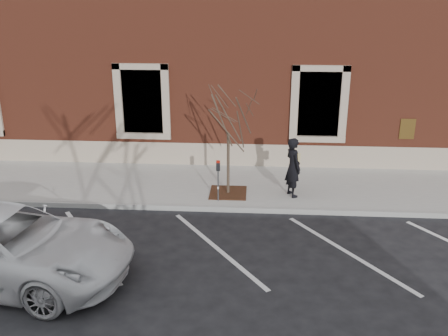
# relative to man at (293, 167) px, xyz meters

# --- Properties ---
(ground) EXTENTS (120.00, 120.00, 0.00)m
(ground) POSITION_rel_man_xyz_m (-2.04, -0.93, -1.05)
(ground) COLOR #28282B
(ground) RESTS_ON ground
(sidewalk_near) EXTENTS (40.00, 3.50, 0.15)m
(sidewalk_near) POSITION_rel_man_xyz_m (-2.04, 0.82, -0.98)
(sidewalk_near) COLOR #B6B4AB
(sidewalk_near) RESTS_ON ground
(curb_near) EXTENTS (40.00, 0.12, 0.15)m
(curb_near) POSITION_rel_man_xyz_m (-2.04, -0.98, -0.98)
(curb_near) COLOR #9E9E99
(curb_near) RESTS_ON ground
(parking_stripes) EXTENTS (28.00, 4.40, 0.01)m
(parking_stripes) POSITION_rel_man_xyz_m (-2.04, -3.13, -1.05)
(parking_stripes) COLOR silver
(parking_stripes) RESTS_ON ground
(building_civic) EXTENTS (40.00, 8.62, 8.00)m
(building_civic) POSITION_rel_man_xyz_m (-2.04, 6.81, 2.94)
(building_civic) COLOR brown
(building_civic) RESTS_ON ground
(man) EXTENTS (0.67, 0.78, 1.81)m
(man) POSITION_rel_man_xyz_m (0.00, 0.00, 0.00)
(man) COLOR black
(man) RESTS_ON sidewalk_near
(parking_meter) EXTENTS (0.11, 0.09, 1.25)m
(parking_meter) POSITION_rel_man_xyz_m (-2.19, -0.57, -0.04)
(parking_meter) COLOR #595B60
(parking_meter) RESTS_ON sidewalk_near
(tree_grate) EXTENTS (1.11, 1.11, 0.03)m
(tree_grate) POSITION_rel_man_xyz_m (-1.93, 0.04, -0.89)
(tree_grate) COLOR #462016
(tree_grate) RESTS_ON sidewalk_near
(sapling) EXTENTS (2.07, 2.07, 3.45)m
(sapling) POSITION_rel_man_xyz_m (-1.93, 0.04, 1.51)
(sapling) COLOR brown
(sapling) RESTS_ON sidewalk_near
(white_truck) EXTENTS (5.99, 3.43, 1.57)m
(white_truck) POSITION_rel_man_xyz_m (-6.56, -4.72, -0.27)
(white_truck) COLOR silver
(white_truck) RESTS_ON ground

